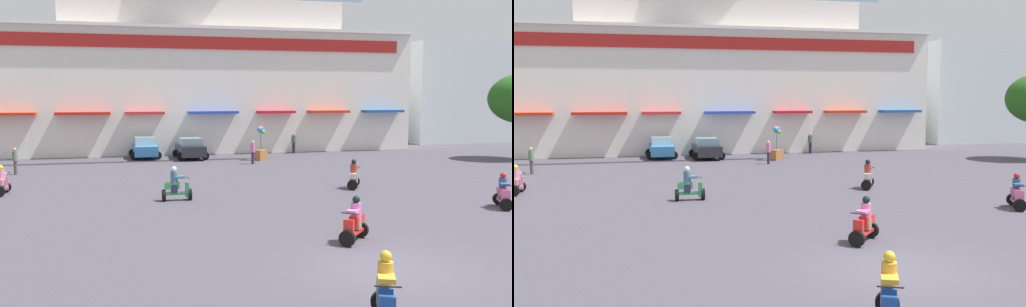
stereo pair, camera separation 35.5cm
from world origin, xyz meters
TOP-DOWN VIEW (x-y plane):
  - ground_plane at (0.00, 13.00)m, footprint 128.00×128.00m
  - colonial_building at (-0.00, 37.18)m, footprint 34.72×19.65m
  - flank_building_right at (27.33, 37.66)m, footprint 13.58×8.53m
  - parked_car_0 at (-5.30, 28.45)m, footprint 2.34×3.87m
  - parked_car_1 at (-2.02, 27.33)m, footprint 2.44×3.97m
  - scooter_rider_0 at (0.23, 2.79)m, footprint 1.36×1.40m
  - scooter_rider_1 at (-1.84, -3.38)m, footprint 1.05×1.55m
  - scooter_rider_2 at (8.46, 6.27)m, footprint 1.10×1.54m
  - scooter_rider_3 at (4.38, 12.25)m, footprint 1.12×1.44m
  - scooter_rider_4 at (-12.52, 14.51)m, footprint 0.57×1.40m
  - scooter_rider_5 at (-4.65, 11.14)m, footprint 1.32×0.55m
  - pedestrian_0 at (-13.14, 21.61)m, footprint 0.35×0.35m
  - pedestrian_1 at (6.57, 29.03)m, footprint 0.45×0.45m
  - pedestrian_2 at (1.73, 23.08)m, footprint 0.41×0.41m
  - balloon_vendor_cart at (2.82, 25.16)m, footprint 1.08×1.03m

SIDE VIEW (x-z plane):
  - ground_plane at x=0.00m, z-range 0.00..0.00m
  - scooter_rider_4 at x=-12.52m, z-range -0.13..1.31m
  - scooter_rider_3 at x=4.38m, z-range -0.13..1.36m
  - scooter_rider_0 at x=0.23m, z-range -0.13..1.36m
  - scooter_rider_2 at x=8.46m, z-range -0.12..1.36m
  - scooter_rider_5 at x=-4.65m, z-range -0.14..1.41m
  - scooter_rider_1 at x=-1.84m, z-range -0.14..1.42m
  - parked_car_1 at x=-2.02m, z-range 0.01..1.55m
  - parked_car_0 at x=-5.30m, z-range -0.01..1.58m
  - pedestrian_0 at x=-13.14m, z-range 0.12..1.72m
  - pedestrian_2 at x=1.73m, z-range 0.13..1.74m
  - pedestrian_1 at x=6.57m, z-range 0.11..1.78m
  - balloon_vendor_cart at x=2.82m, z-range -0.18..2.29m
  - flank_building_right at x=27.33m, z-range 0.00..9.85m
  - colonial_building at x=0.00m, z-range -1.22..18.77m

